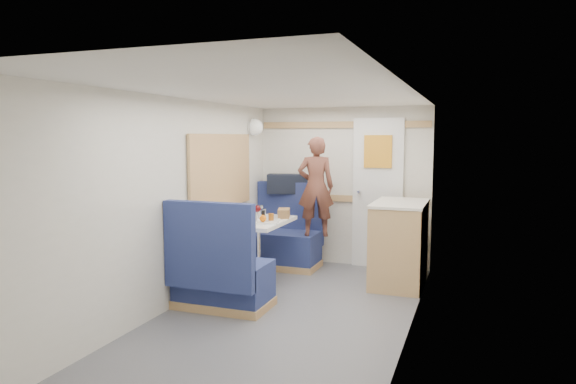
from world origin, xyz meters
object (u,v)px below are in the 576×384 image
at_px(galley_counter, 399,243).
at_px(tumbler_left, 232,219).
at_px(tray, 267,221).
at_px(wine_glass, 257,209).
at_px(tumbler_right, 263,213).
at_px(orange_fruit, 263,218).
at_px(bread_loaf, 284,213).
at_px(dome_light, 255,127).
at_px(person, 316,187).
at_px(tumbler_mid, 260,210).
at_px(pepper_grinder, 263,215).
at_px(beer_glass, 271,218).
at_px(bench_far, 285,243).
at_px(bench_near, 221,278).
at_px(dinette_table, 257,234).
at_px(salt_grinder, 259,214).
at_px(duffel_bag, 288,184).
at_px(cheese_block, 242,221).

xyz_separation_m(galley_counter, tumbler_left, (-1.59, -0.92, 0.31)).
height_order(tray, wine_glass, wine_glass).
xyz_separation_m(tray, tumbler_right, (-0.15, 0.24, 0.04)).
relative_size(orange_fruit, bread_loaf, 0.31).
bearing_deg(orange_fruit, dome_light, 117.61).
bearing_deg(bread_loaf, person, 59.50).
bearing_deg(tumbler_mid, tumbler_right, -59.17).
bearing_deg(pepper_grinder, beer_glass, -40.12).
relative_size(dome_light, galley_counter, 0.22).
bearing_deg(bench_far, galley_counter, -12.10).
bearing_deg(dome_light, tumbler_right, -60.11).
xyz_separation_m(orange_fruit, tumbler_left, (-0.27, -0.20, 0.01)).
bearing_deg(wine_glass, beer_glass, -10.89).
relative_size(bench_near, beer_glass, 11.36).
distance_m(tray, tumbler_left, 0.41).
relative_size(dinette_table, beer_glass, 9.95).
xyz_separation_m(person, beer_glass, (-0.27, -0.75, -0.27)).
relative_size(dome_light, pepper_grinder, 1.95).
distance_m(tumbler_right, salt_grinder, 0.05).
distance_m(tray, tumbler_mid, 0.54).
bearing_deg(person, salt_grinder, 31.13).
relative_size(tumbler_left, pepper_grinder, 1.18).
xyz_separation_m(bench_far, orange_fruit, (0.15, -1.04, 0.47)).
xyz_separation_m(bench_far, bread_loaf, (0.21, -0.58, 0.47)).
height_order(bench_far, duffel_bag, duffel_bag).
xyz_separation_m(galley_counter, bread_loaf, (-1.26, -0.27, 0.30)).
bearing_deg(galley_counter, dome_light, 170.82).
height_order(cheese_block, tumbler_mid, tumbler_mid).
bearing_deg(tumbler_right, tumbler_left, -103.16).
xyz_separation_m(person, salt_grinder, (-0.49, -0.57, -0.28)).
relative_size(tray, tumbler_mid, 2.80).
bearing_deg(galley_counter, bread_loaf, -167.95).
bearing_deg(salt_grinder, tumbler_left, -99.79).
relative_size(bench_near, bread_loaf, 4.46).
xyz_separation_m(bench_near, dome_light, (-0.39, 1.71, 1.45)).
bearing_deg(dinette_table, bread_loaf, 53.27).
xyz_separation_m(bench_far, dome_light, (-0.39, -0.01, 1.45)).
distance_m(person, wine_glass, 0.87).
bearing_deg(wine_glass, galley_counter, 21.46).
bearing_deg(duffel_bag, tumbler_left, -107.96).
xyz_separation_m(wine_glass, bread_loaf, (0.19, 0.30, -0.07)).
bearing_deg(bench_far, salt_grinder, -92.39).
distance_m(tumbler_left, tumbler_mid, 0.75).
distance_m(cheese_block, tumbler_left, 0.10).
bearing_deg(person, bread_loaf, 41.30).
xyz_separation_m(bench_near, salt_grinder, (-0.03, 1.00, 0.46)).
bearing_deg(orange_fruit, bench_near, -102.05).
relative_size(duffel_bag, tumbler_mid, 4.54).
relative_size(tumbler_mid, pepper_grinder, 1.10).
bearing_deg(tumbler_left, pepper_grinder, 69.09).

